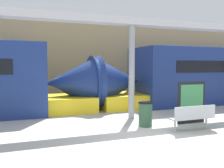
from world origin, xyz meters
name	(u,v)px	position (x,y,z in m)	size (l,w,h in m)	color
ground_plane	(147,138)	(0.00, 0.00, 0.00)	(60.00, 60.00, 0.00)	#B2AFA8
station_wall	(77,60)	(0.00, 9.18, 2.50)	(56.00, 0.20, 5.00)	tan
bench_near	(193,116)	(1.79, 0.17, 0.49)	(1.59, 0.45, 0.84)	#ADB2B7
trash_bin	(145,114)	(0.63, 1.27, 0.44)	(0.50, 0.50, 0.87)	#2D5138
poster_board	(191,102)	(2.45, 1.10, 0.78)	(1.17, 0.07, 1.55)	black
support_column_near	(132,72)	(0.75, 2.68, 1.87)	(0.25, 0.25, 3.74)	gray
canopy_beam	(132,22)	(0.75, 2.68, 3.88)	(28.00, 0.60, 0.28)	#B7B7BC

